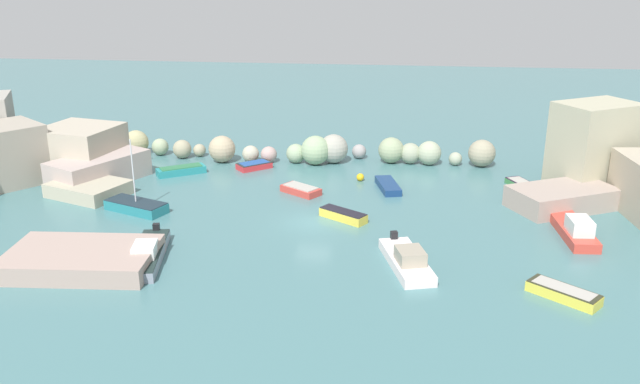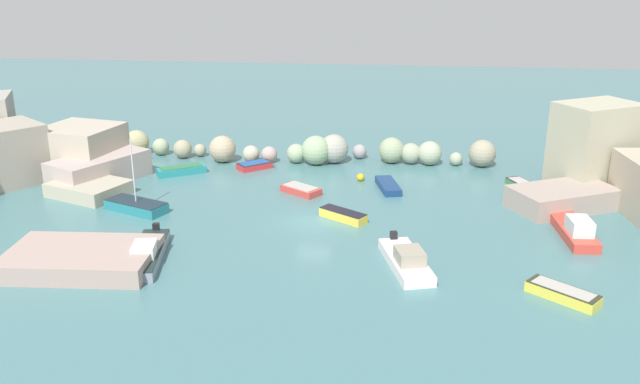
{
  "view_description": "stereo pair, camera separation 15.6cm",
  "coord_description": "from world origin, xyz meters",
  "views": [
    {
      "loc": [
        5.88,
        -44.32,
        17.73
      ],
      "look_at": [
        0.0,
        3.94,
        1.0
      ],
      "focal_mm": 37.31,
      "sensor_mm": 36.0,
      "label": 1
    },
    {
      "loc": [
        6.04,
        -44.3,
        17.73
      ],
      "look_at": [
        0.0,
        3.94,
        1.0
      ],
      "focal_mm": 37.31,
      "sensor_mm": 36.0,
      "label": 2
    }
  ],
  "objects": [
    {
      "name": "stone_dock",
      "position": [
        -13.12,
        -9.21,
        0.6
      ],
      "size": [
        9.27,
        6.22,
        1.19
      ],
      "primitive_type": "cube",
      "rotation": [
        0.0,
        0.0,
        0.07
      ],
      "color": "tan",
      "rests_on": "ground"
    },
    {
      "name": "moored_boat_10",
      "position": [
        -13.22,
        10.23,
        0.34
      ],
      "size": [
        4.31,
        3.49,
        0.7
      ],
      "rotation": [
        0.0,
        0.0,
        3.72
      ],
      "color": "teal",
      "rests_on": "cove_water"
    },
    {
      "name": "channel_buoy",
      "position": [
        2.74,
        10.18,
        0.33
      ],
      "size": [
        0.66,
        0.66,
        0.66
      ],
      "primitive_type": "sphere",
      "color": "gold",
      "rests_on": "cove_water"
    },
    {
      "name": "moored_boat_0",
      "position": [
        -13.6,
        0.72,
        0.41
      ],
      "size": [
        5.18,
        3.55,
        5.6
      ],
      "rotation": [
        0.0,
        0.0,
        5.9
      ],
      "color": "teal",
      "rests_on": "cove_water"
    },
    {
      "name": "moored_boat_4",
      "position": [
        -1.87,
        6.31,
        0.3
      ],
      "size": [
        3.59,
        3.15,
        0.62
      ],
      "rotation": [
        0.0,
        0.0,
        2.54
      ],
      "color": "#C84037",
      "rests_on": "cove_water"
    },
    {
      "name": "cove_water",
      "position": [
        0.0,
        0.0,
        0.0
      ],
      "size": [
        160.0,
        160.0,
        0.0
      ],
      "primitive_type": "plane",
      "color": "#467579",
      "rests_on": "ground"
    },
    {
      "name": "moored_boat_5",
      "position": [
        16.26,
        10.02,
        0.28
      ],
      "size": [
        2.48,
        3.35,
        0.54
      ],
      "rotation": [
        0.0,
        0.0,
        5.13
      ],
      "color": "#3E8246",
      "rests_on": "cove_water"
    },
    {
      "name": "rock_breakwater",
      "position": [
        -1.85,
        15.47,
        1.15
      ],
      "size": [
        35.56,
        4.74,
        2.71
      ],
      "color": "tan",
      "rests_on": "ground"
    },
    {
      "name": "moored_boat_9",
      "position": [
        6.7,
        -6.71,
        0.49
      ],
      "size": [
        3.61,
        6.48,
        1.45
      ],
      "rotation": [
        0.0,
        0.0,
        5.0
      ],
      "color": "white",
      "rests_on": "cove_water"
    },
    {
      "name": "moored_boat_3",
      "position": [
        5.16,
        8.28,
        0.28
      ],
      "size": [
        2.37,
        4.36,
        0.55
      ],
      "rotation": [
        0.0,
        0.0,
        1.82
      ],
      "color": "navy",
      "rests_on": "cove_water"
    },
    {
      "name": "moored_boat_1",
      "position": [
        2.08,
        0.87,
        0.34
      ],
      "size": [
        3.69,
        2.96,
        0.69
      ],
      "rotation": [
        0.0,
        0.0,
        2.56
      ],
      "color": "gold",
      "rests_on": "cove_water"
    },
    {
      "name": "moored_boat_6",
      "position": [
        18.07,
        -0.34,
        0.56
      ],
      "size": [
        2.22,
        6.81,
        1.67
      ],
      "rotation": [
        0.0,
        0.0,
        4.78
      ],
      "color": "#CF4134",
      "rests_on": "cove_water"
    },
    {
      "name": "moored_boat_8",
      "position": [
        15.37,
        -9.72,
        0.35
      ],
      "size": [
        3.95,
        3.53,
        0.67
      ],
      "rotation": [
        0.0,
        0.0,
        2.47
      ],
      "color": "yellow",
      "rests_on": "cove_water"
    },
    {
      "name": "moored_boat_7",
      "position": [
        -9.5,
        -7.7,
        0.49
      ],
      "size": [
        3.03,
        7.12,
        1.46
      ],
      "rotation": [
        0.0,
        0.0,
        4.9
      ],
      "color": "gray",
      "rests_on": "cove_water"
    },
    {
      "name": "moored_boat_2",
      "position": [
        -7.12,
        12.63,
        0.31
      ],
      "size": [
        3.31,
        3.15,
        0.59
      ],
      "rotation": [
        0.0,
        0.0,
        3.85
      ],
      "color": "red",
      "rests_on": "cove_water"
    }
  ]
}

